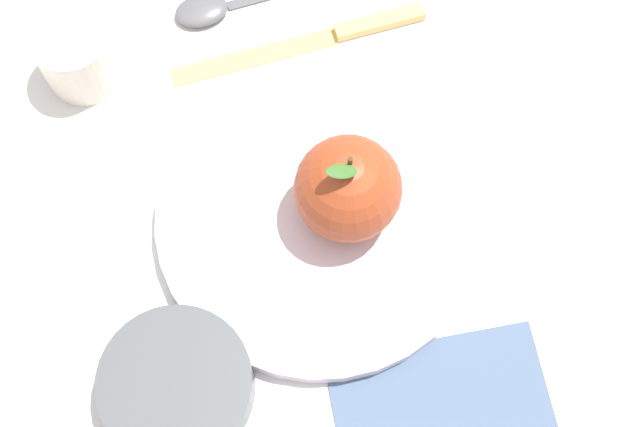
{
  "coord_description": "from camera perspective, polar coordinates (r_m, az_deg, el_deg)",
  "views": [
    {
      "loc": [
        0.23,
        0.16,
        0.67
      ],
      "look_at": [
        0.03,
        0.01,
        0.02
      ],
      "focal_mm": 48.96,
      "sensor_mm": 36.0,
      "label": 1
    }
  ],
  "objects": [
    {
      "name": "spoon",
      "position": [
        0.81,
        -6.39,
        13.36
      ],
      "size": [
        0.15,
        0.12,
        0.01
      ],
      "color": "#59595E",
      "rests_on": "ground_plane"
    },
    {
      "name": "knife",
      "position": [
        0.79,
        0.19,
        11.42
      ],
      "size": [
        0.2,
        0.15,
        0.01
      ],
      "color": "#D8B766",
      "rests_on": "ground_plane"
    },
    {
      "name": "cup",
      "position": [
        0.77,
        -15.66,
        10.01
      ],
      "size": [
        0.06,
        0.06,
        0.06
      ],
      "color": "silver",
      "rests_on": "ground_plane"
    },
    {
      "name": "linen_napkin",
      "position": [
        0.68,
        8.02,
        -12.42
      ],
      "size": [
        0.19,
        0.19,
        0.0
      ],
      "primitive_type": "cube",
      "rotation": [
        0.0,
        0.0,
        3.98
      ],
      "color": "slate",
      "rests_on": "ground_plane"
    },
    {
      "name": "apple",
      "position": [
        0.66,
        1.84,
        1.63
      ],
      "size": [
        0.08,
        0.08,
        0.1
      ],
      "color": "#9E3D1E",
      "rests_on": "dinner_plate"
    },
    {
      "name": "side_bowl",
      "position": [
        0.67,
        -9.36,
        -10.97
      ],
      "size": [
        0.11,
        0.11,
        0.04
      ],
      "color": "#4C5156",
      "rests_on": "ground_plane"
    },
    {
      "name": "ground_plane",
      "position": [
        0.73,
        0.73,
        2.12
      ],
      "size": [
        2.4,
        2.4,
        0.0
      ],
      "primitive_type": "plane",
      "color": "silver"
    },
    {
      "name": "dinner_plate",
      "position": [
        0.7,
        0.0,
        -0.25
      ],
      "size": [
        0.27,
        0.27,
        0.02
      ],
      "color": "silver",
      "rests_on": "ground_plane"
    }
  ]
}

